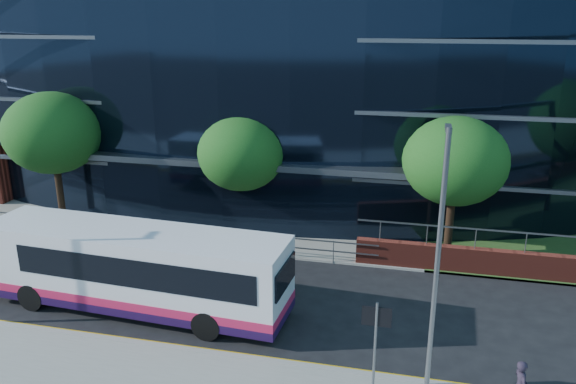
% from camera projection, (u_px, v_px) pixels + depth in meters
% --- Properties ---
extents(ground, '(200.00, 200.00, 0.00)m').
position_uv_depth(ground, '(244.00, 343.00, 19.16)').
color(ground, black).
rests_on(ground, ground).
extents(kerb, '(80.00, 0.25, 0.16)m').
position_uv_depth(kerb, '(235.00, 357.00, 18.21)').
color(kerb, gray).
rests_on(kerb, ground).
extents(yellow_line_outer, '(80.00, 0.08, 0.01)m').
position_uv_depth(yellow_line_outer, '(237.00, 356.00, 18.41)').
color(yellow_line_outer, gold).
rests_on(yellow_line_outer, ground).
extents(yellow_line_inner, '(80.00, 0.08, 0.01)m').
position_uv_depth(yellow_line_inner, '(238.00, 353.00, 18.55)').
color(yellow_line_inner, gold).
rests_on(yellow_line_inner, ground).
extents(far_forecourt, '(50.00, 8.00, 0.10)m').
position_uv_depth(far_forecourt, '(199.00, 218.00, 30.64)').
color(far_forecourt, gray).
rests_on(far_forecourt, ground).
extents(glass_office, '(44.00, 23.10, 16.00)m').
position_uv_depth(glass_office, '(278.00, 57.00, 36.94)').
color(glass_office, black).
rests_on(glass_office, ground).
extents(guard_railings, '(24.00, 0.05, 1.10)m').
position_uv_depth(guard_railings, '(129.00, 228.00, 27.13)').
color(guard_railings, slate).
rests_on(guard_railings, ground).
extents(street_sign, '(0.85, 0.09, 2.80)m').
position_uv_depth(street_sign, '(376.00, 327.00, 16.06)').
color(street_sign, slate).
rests_on(street_sign, pavement_near).
extents(tree_far_a, '(4.95, 4.95, 6.98)m').
position_uv_depth(tree_far_a, '(52.00, 133.00, 28.83)').
color(tree_far_a, black).
rests_on(tree_far_a, ground).
extents(tree_far_b, '(4.29, 4.29, 6.05)m').
position_uv_depth(tree_far_b, '(241.00, 154.00, 27.34)').
color(tree_far_b, black).
rests_on(tree_far_b, ground).
extents(tree_far_c, '(4.62, 4.62, 6.51)m').
position_uv_depth(tree_far_c, '(455.00, 161.00, 24.63)').
color(tree_far_c, black).
rests_on(tree_far_c, ground).
extents(streetlight_east, '(0.15, 0.77, 8.00)m').
position_uv_depth(streetlight_east, '(437.00, 268.00, 14.50)').
color(streetlight_east, slate).
rests_on(streetlight_east, pavement_near).
extents(city_bus, '(11.84, 3.37, 3.17)m').
position_uv_depth(city_bus, '(138.00, 269.00, 20.85)').
color(city_bus, white).
rests_on(city_bus, ground).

